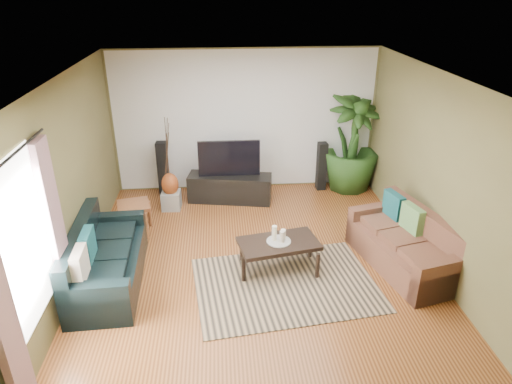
{
  "coord_description": "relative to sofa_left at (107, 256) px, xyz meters",
  "views": [
    {
      "loc": [
        -0.49,
        -5.65,
        3.8
      ],
      "look_at": [
        0.0,
        0.2,
        1.05
      ],
      "focal_mm": 32.0,
      "sensor_mm": 36.0,
      "label": 1
    }
  ],
  "objects": [
    {
      "name": "floor",
      "position": [
        2.05,
        0.31,
        -0.42
      ],
      "size": [
        5.5,
        5.5,
        0.0
      ],
      "primitive_type": "plane",
      "color": "#945226",
      "rests_on": "ground"
    },
    {
      "name": "ceiling",
      "position": [
        2.05,
        0.31,
        2.28
      ],
      "size": [
        5.5,
        5.5,
        0.0
      ],
      "primitive_type": "plane",
      "rotation": [
        3.14,
        0.0,
        0.0
      ],
      "color": "white",
      "rests_on": "ground"
    },
    {
      "name": "wall_back",
      "position": [
        2.05,
        3.06,
        0.93
      ],
      "size": [
        5.0,
        0.0,
        5.0
      ],
      "primitive_type": "plane",
      "rotation": [
        1.57,
        0.0,
        0.0
      ],
      "color": "brown",
      "rests_on": "ground"
    },
    {
      "name": "wall_front",
      "position": [
        2.05,
        -2.44,
        0.93
      ],
      "size": [
        5.0,
        0.0,
        5.0
      ],
      "primitive_type": "plane",
      "rotation": [
        -1.57,
        0.0,
        0.0
      ],
      "color": "brown",
      "rests_on": "ground"
    },
    {
      "name": "wall_left",
      "position": [
        -0.45,
        0.31,
        0.92
      ],
      "size": [
        0.0,
        5.5,
        5.5
      ],
      "primitive_type": "plane",
      "rotation": [
        1.57,
        0.0,
        1.57
      ],
      "color": "brown",
      "rests_on": "ground"
    },
    {
      "name": "wall_right",
      "position": [
        4.55,
        0.31,
        0.92
      ],
      "size": [
        0.0,
        5.5,
        5.5
      ],
      "primitive_type": "plane",
      "rotation": [
        1.57,
        0.0,
        -1.57
      ],
      "color": "brown",
      "rests_on": "ground"
    },
    {
      "name": "backwall_panel",
      "position": [
        2.05,
        3.05,
        0.93
      ],
      "size": [
        4.9,
        0.0,
        4.9
      ],
      "primitive_type": "plane",
      "rotation": [
        1.57,
        0.0,
        0.0
      ],
      "color": "white",
      "rests_on": "ground"
    },
    {
      "name": "window_pane",
      "position": [
        -0.43,
        -1.29,
        0.97
      ],
      "size": [
        0.0,
        1.8,
        1.8
      ],
      "primitive_type": "plane",
      "rotation": [
        1.57,
        0.0,
        1.57
      ],
      "color": "white",
      "rests_on": "ground"
    },
    {
      "name": "curtain_near",
      "position": [
        -0.38,
        -2.04,
        0.72
      ],
      "size": [
        0.08,
        0.35,
        2.2
      ],
      "primitive_type": "cube",
      "color": "gray",
      "rests_on": "ground"
    },
    {
      "name": "curtain_far",
      "position": [
        -0.38,
        -0.54,
        0.72
      ],
      "size": [
        0.08,
        0.35,
        2.2
      ],
      "primitive_type": "cube",
      "color": "gray",
      "rests_on": "ground"
    },
    {
      "name": "curtain_rod",
      "position": [
        -0.38,
        -1.29,
        1.87
      ],
      "size": [
        0.03,
        1.9,
        0.03
      ],
      "primitive_type": "cylinder",
      "rotation": [
        1.57,
        0.0,
        0.0
      ],
      "color": "black",
      "rests_on": "ground"
    },
    {
      "name": "sofa_left",
      "position": [
        0.0,
        0.0,
        0.0
      ],
      "size": [
        0.91,
        1.97,
        0.85
      ],
      "primitive_type": "cube",
      "rotation": [
        0.0,
        0.0,
        1.61
      ],
      "color": "black",
      "rests_on": "floor"
    },
    {
      "name": "sofa_right",
      "position": [
        4.12,
        0.04,
        0.0
      ],
      "size": [
        1.22,
        1.93,
        0.85
      ],
      "primitive_type": "cube",
      "rotation": [
        0.0,
        0.0,
        -1.32
      ],
      "color": "brown",
      "rests_on": "floor"
    },
    {
      "name": "area_rug",
      "position": [
        2.4,
        -0.27,
        -0.42
      ],
      "size": [
        2.63,
        2.01,
        0.01
      ],
      "primitive_type": "cube",
      "rotation": [
        0.0,
        0.0,
        0.12
      ],
      "color": "#9C805C",
      "rests_on": "floor"
    },
    {
      "name": "coffee_table",
      "position": [
        2.34,
        0.12,
        -0.2
      ],
      "size": [
        1.2,
        0.81,
        0.45
      ],
      "primitive_type": "cube",
      "rotation": [
        0.0,
        0.0,
        0.2
      ],
      "color": "black",
      "rests_on": "floor"
    },
    {
      "name": "candle_tray",
      "position": [
        2.34,
        0.12,
        0.04
      ],
      "size": [
        0.34,
        0.34,
        0.02
      ],
      "primitive_type": "cylinder",
      "color": "#9A9A95",
      "rests_on": "coffee_table"
    },
    {
      "name": "candle_tall",
      "position": [
        2.28,
        0.15,
        0.15
      ],
      "size": [
        0.07,
        0.07,
        0.22
      ],
      "primitive_type": "cylinder",
      "color": "#F0E9CB",
      "rests_on": "candle_tray"
    },
    {
      "name": "candle_mid",
      "position": [
        2.38,
        0.08,
        0.13
      ],
      "size": [
        0.07,
        0.07,
        0.17
      ],
      "primitive_type": "cylinder",
      "color": "beige",
      "rests_on": "candle_tray"
    },
    {
      "name": "candle_short",
      "position": [
        2.41,
        0.18,
        0.11
      ],
      "size": [
        0.07,
        0.07,
        0.14
      ],
      "primitive_type": "cylinder",
      "color": "white",
      "rests_on": "candle_tray"
    },
    {
      "name": "tv_stand",
      "position": [
        1.72,
        2.42,
        -0.17
      ],
      "size": [
        1.59,
        0.73,
        0.51
      ],
      "primitive_type": "cube",
      "rotation": [
        0.0,
        0.0,
        -0.18
      ],
      "color": "black",
      "rests_on": "floor"
    },
    {
      "name": "television",
      "position": [
        1.72,
        2.44,
        0.42
      ],
      "size": [
        1.12,
        0.06,
        0.66
      ],
      "primitive_type": "cube",
      "color": "black",
      "rests_on": "tv_stand"
    },
    {
      "name": "speaker_left",
      "position": [
        0.48,
        2.77,
        0.11
      ],
      "size": [
        0.2,
        0.22,
        1.07
      ],
      "primitive_type": "cube",
      "rotation": [
        0.0,
        0.0,
        -0.03
      ],
      "color": "black",
      "rests_on": "floor"
    },
    {
      "name": "speaker_right",
      "position": [
        3.53,
        2.81,
        0.05
      ],
      "size": [
        0.18,
        0.2,
        0.96
      ],
      "primitive_type": "cube",
      "rotation": [
        0.0,
        0.0,
        0.06
      ],
      "color": "black",
      "rests_on": "floor"
    },
    {
      "name": "potted_plant",
      "position": [
        4.09,
        2.8,
        0.52
      ],
      "size": [
        1.37,
        1.37,
        1.9
      ],
      "primitive_type": "imported",
      "rotation": [
        0.0,
        0.0,
        0.37
      ],
      "color": "#204316",
      "rests_on": "floor"
    },
    {
      "name": "plant_pot",
      "position": [
        4.09,
        2.8,
        -0.29
      ],
      "size": [
        0.35,
        0.35,
        0.27
      ],
      "primitive_type": "cylinder",
      "color": "black",
      "rests_on": "floor"
    },
    {
      "name": "pedestal",
      "position": [
        0.65,
        2.18,
        -0.26
      ],
      "size": [
        0.35,
        0.35,
        0.33
      ],
      "primitive_type": "cube",
      "rotation": [
        0.0,
        0.0,
        -0.05
      ],
      "color": "#969693",
      "rests_on": "floor"
    },
    {
      "name": "vase",
      "position": [
        0.65,
        2.18,
        0.05
      ],
      "size": [
        0.3,
        0.3,
        0.42
      ],
      "primitive_type": "ellipsoid",
      "color": "brown",
      "rests_on": "pedestal"
    },
    {
      "name": "side_table",
      "position": [
        0.14,
        1.35,
        -0.16
      ],
      "size": [
        0.6,
        0.6,
        0.52
      ],
      "primitive_type": "cube",
      "rotation": [
        0.0,
        0.0,
        0.23
      ],
      "color": "brown",
      "rests_on": "floor"
    }
  ]
}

